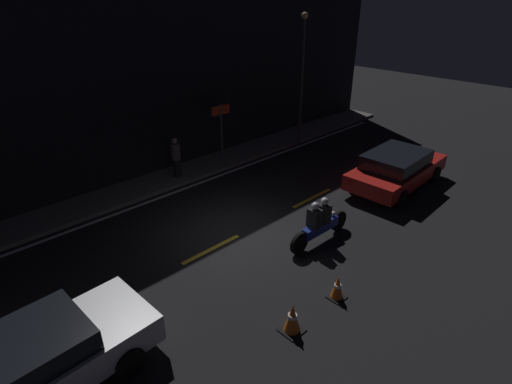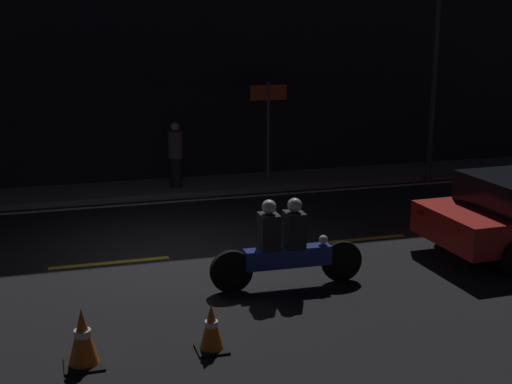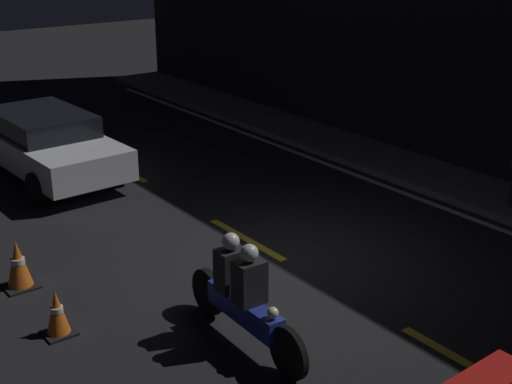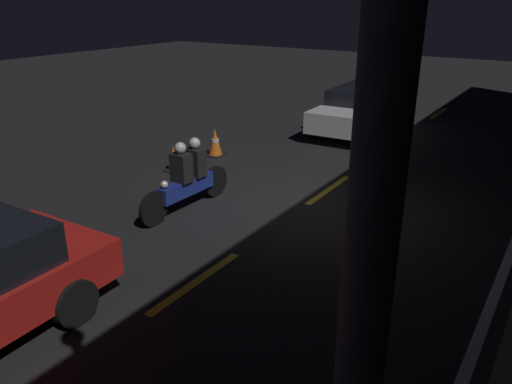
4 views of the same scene
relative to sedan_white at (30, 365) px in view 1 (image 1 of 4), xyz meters
The scene contains 16 objects.
ground_plane 6.26m from the sedan_white, 13.03° to the left, with size 56.00×56.00×0.00m, color black.
raised_curb 8.70m from the sedan_white, 45.72° to the left, with size 28.00×1.64×0.13m.
building_front 9.89m from the sedan_white, 49.85° to the left, with size 28.00×0.30×7.65m.
lane_dash_b 1.67m from the sedan_white, 68.43° to the left, with size 2.00×0.14×0.01m.
lane_dash_c 5.29m from the sedan_white, 15.49° to the left, with size 2.00×0.14×0.01m.
lane_dash_d 9.68m from the sedan_white, ahead, with size 2.00×0.14×0.01m.
lane_dash_e 14.14m from the sedan_white, ahead, with size 2.00×0.14×0.01m.
lane_solid_kerb 7.97m from the sedan_white, 40.33° to the left, with size 25.20×0.14×0.01m.
sedan_white is the anchor object (origin of this frame).
taxi_red 12.49m from the sedan_white, ahead, with size 4.47×2.14×1.39m.
motorcycle 7.54m from the sedan_white, ahead, with size 2.42×0.38×1.40m.
traffic_cone_near 4.96m from the sedan_white, 26.29° to the right, with size 0.47×0.47×0.72m.
traffic_cone_mid 6.40m from the sedan_white, 20.54° to the right, with size 0.39×0.39×0.62m.
pedestrian 9.25m from the sedan_white, 40.53° to the left, with size 0.34×0.34×1.53m.
shop_sign 11.17m from the sedan_white, 33.10° to the left, with size 0.90×0.08×2.40m.
street_lamp 14.47m from the sedan_white, 21.58° to the left, with size 0.28×0.28×5.76m.
Camera 1 is at (-6.55, -7.62, 6.57)m, focal length 28.00 mm.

